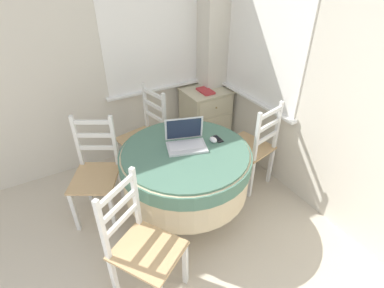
% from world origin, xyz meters
% --- Properties ---
extents(corner_room_shell, '(4.60, 4.89, 2.55)m').
position_xyz_m(corner_room_shell, '(1.38, 1.95, 1.28)').
color(corner_room_shell, beige).
rests_on(corner_room_shell, ground_plane).
extents(round_dining_table, '(1.12, 1.12, 0.73)m').
position_xyz_m(round_dining_table, '(1.22, 1.77, 0.56)').
color(round_dining_table, '#4C3D2D').
rests_on(round_dining_table, ground_plane).
extents(laptop, '(0.39, 0.33, 0.23)m').
position_xyz_m(laptop, '(1.26, 1.84, 0.78)').
color(laptop, silver).
rests_on(laptop, round_dining_table).
extents(computer_mouse, '(0.05, 0.09, 0.04)m').
position_xyz_m(computer_mouse, '(1.49, 1.77, 0.75)').
color(computer_mouse, white).
rests_on(computer_mouse, round_dining_table).
extents(cell_phone, '(0.05, 0.12, 0.01)m').
position_xyz_m(cell_phone, '(1.55, 1.78, 0.74)').
color(cell_phone, black).
rests_on(cell_phone, round_dining_table).
extents(dining_chair_near_back_window, '(0.51, 0.47, 0.96)m').
position_xyz_m(dining_chair_near_back_window, '(1.17, 2.58, 0.45)').
color(dining_chair_near_back_window, tan).
rests_on(dining_chair_near_back_window, ground_plane).
extents(dining_chair_near_right_window, '(0.47, 0.51, 0.96)m').
position_xyz_m(dining_chair_near_right_window, '(2.03, 1.84, 0.45)').
color(dining_chair_near_right_window, tan).
rests_on(dining_chair_near_right_window, ground_plane).
extents(dining_chair_camera_near, '(0.56, 0.57, 0.96)m').
position_xyz_m(dining_chair_camera_near, '(0.60, 1.27, 0.45)').
color(dining_chair_camera_near, tan).
rests_on(dining_chair_camera_near, ground_plane).
extents(dining_chair_left_flank, '(0.55, 0.57, 0.96)m').
position_xyz_m(dining_chair_left_flank, '(0.54, 2.21, 0.45)').
color(dining_chair_left_flank, tan).
rests_on(dining_chair_left_flank, ground_plane).
extents(corner_cabinet, '(0.53, 0.48, 0.73)m').
position_xyz_m(corner_cabinet, '(2.05, 2.77, 0.37)').
color(corner_cabinet, beige).
rests_on(corner_cabinet, ground_plane).
extents(book_on_cabinet, '(0.13, 0.23, 0.02)m').
position_xyz_m(book_on_cabinet, '(2.01, 2.72, 0.74)').
color(book_on_cabinet, '#BC3338').
rests_on(book_on_cabinet, corner_cabinet).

